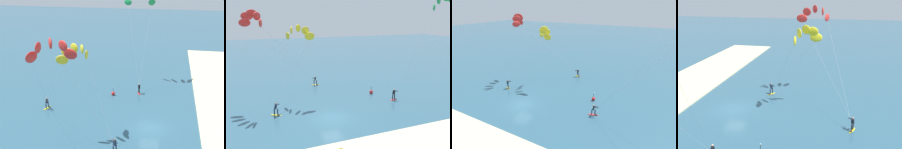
{
  "view_description": "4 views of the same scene",
  "coord_description": "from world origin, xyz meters",
  "views": [
    {
      "loc": [
        -34.16,
        -1.94,
        19.19
      ],
      "look_at": [
        1.38,
        5.2,
        6.37
      ],
      "focal_mm": 48.12,
      "sensor_mm": 36.0,
      "label": 1
    },
    {
      "loc": [
        -10.35,
        -26.12,
        11.88
      ],
      "look_at": [
        3.14,
        5.56,
        3.92
      ],
      "focal_mm": 39.57,
      "sensor_mm": 36.0,
      "label": 2
    },
    {
      "loc": [
        17.86,
        -18.91,
        14.67
      ],
      "look_at": [
        4.79,
        5.01,
        4.21
      ],
      "focal_mm": 29.5,
      "sensor_mm": 36.0,
      "label": 3
    },
    {
      "loc": [
        30.09,
        13.68,
        14.82
      ],
      "look_at": [
        1.95,
        7.9,
        5.84
      ],
      "focal_mm": 43.11,
      "sensor_mm": 36.0,
      "label": 4
    }
  ],
  "objects": [
    {
      "name": "ground_plane",
      "position": [
        0.0,
        0.0,
        0.0
      ],
      "size": [
        240.0,
        240.0,
        0.0
      ],
      "primitive_type": "plane",
      "color": "#2D566B"
    },
    {
      "name": "kitesurfer_mid_water",
      "position": [
        -1.76,
        8.86,
        9.41
      ],
      "size": [
        7.45,
        8.18,
        10.97
      ],
      "color": "yellow",
      "rests_on": "ground"
    },
    {
      "name": "kitesurfer_far_out",
      "position": [
        -7.27,
        9.67,
        11.3
      ],
      "size": [
        12.94,
        8.58,
        12.97
      ],
      "color": "yellow",
      "rests_on": "ground"
    }
  ]
}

